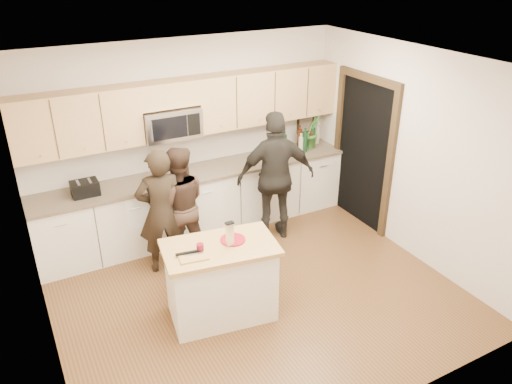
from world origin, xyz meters
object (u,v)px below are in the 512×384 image
island (221,281)px  woman_right (276,177)px  woman_center (179,205)px  woman_left (161,212)px  toaster (85,188)px

island → woman_right: size_ratio=0.71×
woman_center → woman_right: 1.39m
woman_center → woman_right: (1.38, -0.08, 0.13)m
island → woman_center: 1.33m
island → woman_right: woman_right is taller
woman_left → toaster: bearing=-31.6°
island → toaster: 2.16m
island → woman_left: size_ratio=0.79×
island → woman_right: bearing=49.9°
island → woman_center: size_ratio=0.83×
island → woman_left: woman_left is taller
woman_center → woman_right: size_ratio=0.85×
toaster → woman_center: 1.17m
island → woman_center: woman_center is taller
toaster → woman_center: (1.01, -0.54, -0.24)m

